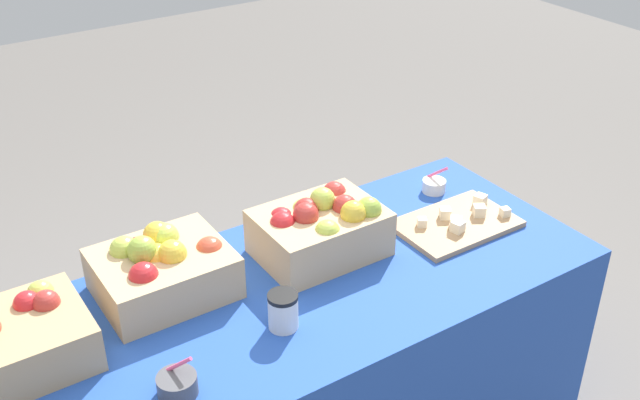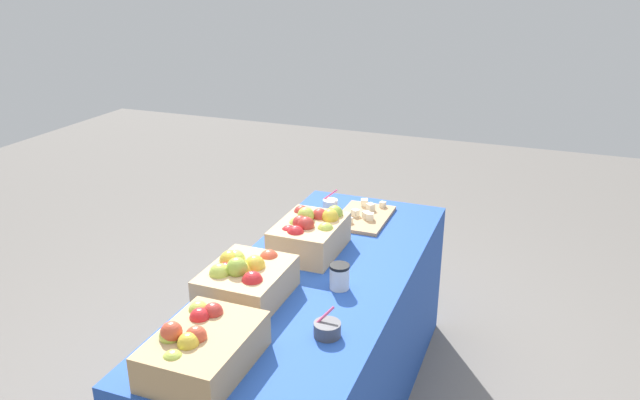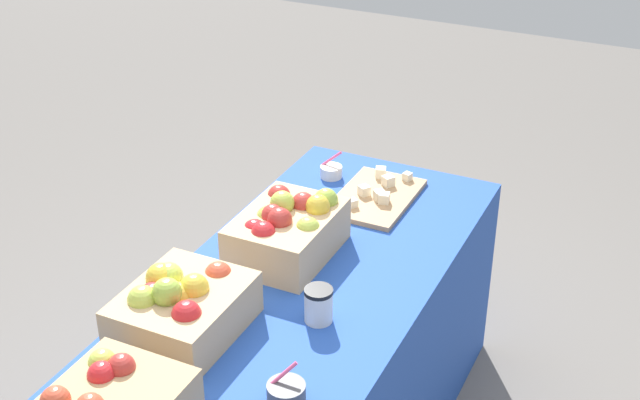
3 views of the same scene
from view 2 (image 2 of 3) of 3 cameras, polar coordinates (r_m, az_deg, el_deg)
The scene contains 8 objects.
table at distance 2.82m, azimuth -0.34°, elevation -13.52°, with size 1.90×0.76×0.74m, color #234CAD.
apple_crate_left at distance 2.08m, azimuth -10.95°, elevation -13.30°, with size 0.40×0.29×0.18m.
apple_crate_middle at distance 2.43m, azimuth -6.95°, elevation -7.33°, with size 0.36×0.30×0.19m.
apple_crate_right at distance 2.79m, azimuth -0.97°, elevation -3.12°, with size 0.37×0.27×0.20m.
cutting_board_front at distance 3.17m, azimuth 4.07°, elevation -1.54°, with size 0.38×0.25×0.05m.
sample_bowl_near at distance 3.31m, azimuth 0.96°, elevation -0.31°, with size 0.08×0.09×0.10m.
sample_bowl_mid at distance 2.21m, azimuth 0.68°, elevation -11.92°, with size 0.10×0.10×0.10m.
coffee_cup at distance 2.49m, azimuth 1.83°, elevation -7.14°, with size 0.08×0.08×0.11m.
Camera 2 is at (-2.16, -0.85, 1.98)m, focal length 34.38 mm.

